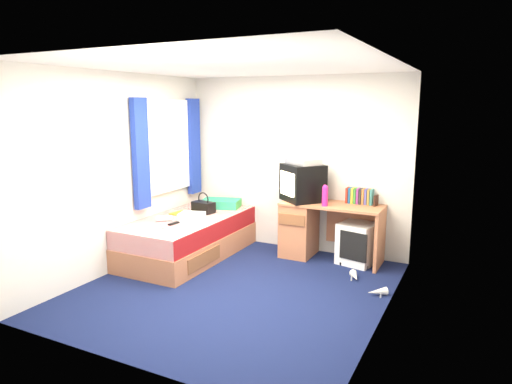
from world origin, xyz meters
The scene contains 20 objects.
ground centered at (0.00, 0.00, 0.00)m, with size 3.40×3.40×0.00m, color #0C1438.
room_shell centered at (0.00, 0.00, 1.45)m, with size 3.40×3.40×3.40m.
bed centered at (-1.10, 0.70, 0.27)m, with size 1.01×2.00×0.54m.
pillow centered at (-1.02, 1.40, 0.60)m, with size 0.54×0.34×0.12m, color teal.
desk centered at (0.37, 1.44, 0.41)m, with size 1.30×0.55×0.75m.
storage_cube centered at (0.99, 1.44, 0.27)m, with size 0.42×0.42×0.53m, color white.
crt_tv centered at (0.23, 1.44, 0.99)m, with size 0.67×0.66×0.49m.
vcr centered at (0.23, 1.44, 1.28)m, with size 0.42×0.30×0.08m, color silver.
book_row centered at (0.95, 1.60, 0.85)m, with size 0.34×0.13×0.20m.
picture_frame centered at (1.18, 1.55, 0.82)m, with size 0.02×0.12×0.14m, color black.
pink_water_bottle centered at (0.60, 1.27, 0.87)m, with size 0.08×0.08×0.24m, color #EA2181.
aerosol_can centered at (0.49, 1.42, 0.84)m, with size 0.05×0.05×0.18m, color white.
handbag centered at (-1.06, 1.01, 0.62)m, with size 0.33×0.22×0.29m.
towel centered at (-0.95, 0.56, 0.59)m, with size 0.30×0.25×0.10m, color white.
magazine centered at (-1.30, 0.83, 0.55)m, with size 0.21×0.28×0.01m, color #E1F61B.
water_bottle centered at (-1.25, 0.38, 0.58)m, with size 0.07×0.07×0.20m, color silver.
colour_swatch_fan centered at (-1.10, 0.17, 0.55)m, with size 0.22×0.06×0.01m, color yellow.
remote_control centered at (-1.05, 0.31, 0.55)m, with size 0.05×0.16×0.02m, color black.
window_assembly centered at (-1.55, 0.90, 1.42)m, with size 0.11×1.42×1.40m.
white_heels centered at (1.28, 0.69, 0.04)m, with size 0.53×0.56×0.09m.
Camera 1 is at (2.35, -4.16, 2.00)m, focal length 32.00 mm.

